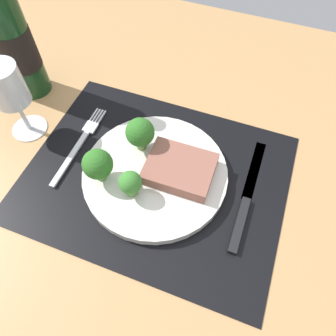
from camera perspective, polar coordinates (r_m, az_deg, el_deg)
ground_plane at (r=58.97cm, az=-2.21°, el=-2.37°), size 140.00×110.00×3.00cm
placemat at (r=57.55cm, az=-2.26°, el=-1.54°), size 45.62×35.45×0.30cm
plate at (r=56.74cm, az=-2.30°, el=-1.05°), size 25.43×25.43×1.60cm
steak at (r=54.96cm, az=2.11°, el=-0.12°), size 11.64×9.16×2.36cm
broccoli_back_left at (r=51.66cm, az=-6.69°, el=-2.70°), size 3.82×3.82×5.20cm
broccoli_front_edge at (r=55.99cm, az=-4.98°, el=6.24°), size 5.11×5.11×6.78cm
broccoli_near_fork at (r=53.32cm, az=-12.37°, el=0.59°), size 5.10×5.10×6.61cm
fork at (r=63.34cm, az=-15.43°, el=4.13°), size 2.40×19.20×0.50cm
knife at (r=56.15cm, az=13.61°, el=-5.84°), size 1.80×23.00×0.80cm
wine_bottle at (r=70.31cm, az=-25.67°, el=19.68°), size 6.97×6.97×31.02cm
wine_glass at (r=62.85cm, az=-26.45°, el=12.29°), size 6.83×6.83×15.05cm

